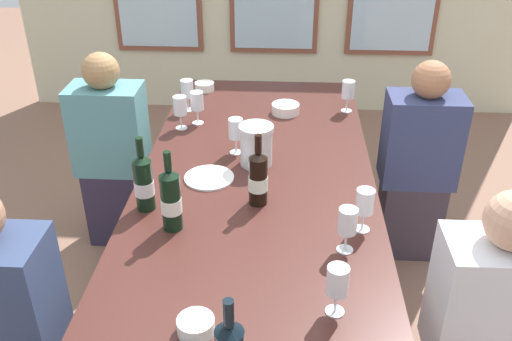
{
  "coord_description": "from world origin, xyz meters",
  "views": [
    {
      "loc": [
        0.12,
        -2.03,
        1.98
      ],
      "look_at": [
        0.0,
        0.05,
        0.79
      ],
      "focal_mm": 39.43,
      "sensor_mm": 36.0,
      "label": 1
    }
  ],
  "objects_px": {
    "wine_glass_0": "(337,282)",
    "wine_glass_4": "(236,130)",
    "white_plate_0": "(209,178)",
    "dining_table": "(255,200)",
    "seated_person_2": "(113,156)",
    "wine_bottle_0": "(171,200)",
    "wine_bottle_2": "(144,182)",
    "tasting_bowl_2": "(204,86)",
    "wine_glass_6": "(348,222)",
    "seated_person_3": "(417,168)",
    "tasting_bowl_0": "(285,109)",
    "metal_pitcher": "(256,145)",
    "seated_person_0": "(7,334)",
    "wine_glass_1": "(197,103)",
    "wine_glass_3": "(187,89)",
    "seated_person_1": "(483,338)",
    "wine_bottle_1": "(258,178)",
    "wine_glass_7": "(365,202)",
    "wine_glass_5": "(348,91)",
    "wine_glass_2": "(180,106)",
    "tasting_bowl_1": "(196,326)"
  },
  "relations": [
    {
      "from": "wine_glass_0",
      "to": "wine_glass_4",
      "type": "xyz_separation_m",
      "value": [
        -0.4,
        1.03,
        -0.0
      ]
    },
    {
      "from": "white_plate_0",
      "to": "wine_glass_4",
      "type": "xyz_separation_m",
      "value": [
        0.1,
        0.25,
        0.11
      ]
    },
    {
      "from": "dining_table",
      "to": "seated_person_2",
      "type": "bearing_deg",
      "value": 142.55
    },
    {
      "from": "wine_glass_0",
      "to": "wine_bottle_0",
      "type": "bearing_deg",
      "value": 144.51
    },
    {
      "from": "wine_bottle_2",
      "to": "tasting_bowl_2",
      "type": "relative_size",
      "value": 2.73
    },
    {
      "from": "wine_glass_6",
      "to": "seated_person_3",
      "type": "height_order",
      "value": "seated_person_3"
    },
    {
      "from": "tasting_bowl_2",
      "to": "tasting_bowl_0",
      "type": "bearing_deg",
      "value": -32.56
    },
    {
      "from": "seated_person_3",
      "to": "metal_pitcher",
      "type": "bearing_deg",
      "value": -154.66
    },
    {
      "from": "dining_table",
      "to": "tasting_bowl_0",
      "type": "bearing_deg",
      "value": 81.42
    },
    {
      "from": "tasting_bowl_0",
      "to": "seated_person_0",
      "type": "distance_m",
      "value": 1.75
    },
    {
      "from": "wine_glass_1",
      "to": "wine_glass_3",
      "type": "relative_size",
      "value": 1.0
    },
    {
      "from": "white_plate_0",
      "to": "seated_person_1",
      "type": "relative_size",
      "value": 0.2
    },
    {
      "from": "tasting_bowl_2",
      "to": "wine_glass_4",
      "type": "height_order",
      "value": "wine_glass_4"
    },
    {
      "from": "dining_table",
      "to": "wine_glass_4",
      "type": "distance_m",
      "value": 0.37
    },
    {
      "from": "seated_person_3",
      "to": "dining_table",
      "type": "bearing_deg",
      "value": -144.0
    },
    {
      "from": "wine_glass_6",
      "to": "seated_person_3",
      "type": "relative_size",
      "value": 0.16
    },
    {
      "from": "wine_glass_0",
      "to": "wine_glass_1",
      "type": "xyz_separation_m",
      "value": [
        -0.63,
        1.35,
        -0.0
      ]
    },
    {
      "from": "metal_pitcher",
      "to": "wine_glass_3",
      "type": "distance_m",
      "value": 0.71
    },
    {
      "from": "wine_bottle_1",
      "to": "wine_glass_3",
      "type": "bearing_deg",
      "value": 115.51
    },
    {
      "from": "wine_bottle_0",
      "to": "wine_bottle_2",
      "type": "bearing_deg",
      "value": 136.12
    },
    {
      "from": "wine_glass_0",
      "to": "wine_glass_1",
      "type": "height_order",
      "value": "same"
    },
    {
      "from": "dining_table",
      "to": "seated_person_0",
      "type": "relative_size",
      "value": 2.27
    },
    {
      "from": "wine_glass_1",
      "to": "wine_glass_7",
      "type": "relative_size",
      "value": 1.0
    },
    {
      "from": "seated_person_3",
      "to": "tasting_bowl_2",
      "type": "bearing_deg",
      "value": 157.41
    },
    {
      "from": "seated_person_1",
      "to": "wine_glass_5",
      "type": "bearing_deg",
      "value": 104.47
    },
    {
      "from": "wine_glass_0",
      "to": "wine_glass_4",
      "type": "bearing_deg",
      "value": 111.1
    },
    {
      "from": "seated_person_3",
      "to": "wine_glass_6",
      "type": "bearing_deg",
      "value": -115.17
    },
    {
      "from": "metal_pitcher",
      "to": "wine_bottle_1",
      "type": "relative_size",
      "value": 0.62
    },
    {
      "from": "seated_person_1",
      "to": "wine_glass_3",
      "type": "bearing_deg",
      "value": 131.64
    },
    {
      "from": "white_plate_0",
      "to": "wine_bottle_1",
      "type": "relative_size",
      "value": 0.71
    },
    {
      "from": "wine_bottle_0",
      "to": "wine_glass_2",
      "type": "distance_m",
      "value": 0.88
    },
    {
      "from": "wine_glass_2",
      "to": "wine_glass_7",
      "type": "height_order",
      "value": "same"
    },
    {
      "from": "tasting_bowl_2",
      "to": "wine_glass_7",
      "type": "xyz_separation_m",
      "value": [
        0.79,
        -1.37,
        0.1
      ]
    },
    {
      "from": "seated_person_3",
      "to": "wine_glass_7",
      "type": "bearing_deg",
      "value": -114.49
    },
    {
      "from": "wine_bottle_0",
      "to": "wine_glass_7",
      "type": "xyz_separation_m",
      "value": [
        0.71,
        0.03,
        -0.0
      ]
    },
    {
      "from": "tasting_bowl_1",
      "to": "seated_person_2",
      "type": "distance_m",
      "value": 1.63
    },
    {
      "from": "wine_bottle_0",
      "to": "wine_glass_7",
      "type": "bearing_deg",
      "value": 2.21
    },
    {
      "from": "wine_bottle_0",
      "to": "tasting_bowl_0",
      "type": "distance_m",
      "value": 1.17
    },
    {
      "from": "wine_glass_2",
      "to": "seated_person_2",
      "type": "distance_m",
      "value": 0.53
    },
    {
      "from": "seated_person_2",
      "to": "seated_person_1",
      "type": "bearing_deg",
      "value": -36.83
    },
    {
      "from": "wine_bottle_0",
      "to": "wine_bottle_2",
      "type": "distance_m",
      "value": 0.18
    },
    {
      "from": "wine_glass_4",
      "to": "tasting_bowl_2",
      "type": "bearing_deg",
      "value": 108.3
    },
    {
      "from": "wine_glass_5",
      "to": "white_plate_0",
      "type": "bearing_deg",
      "value": -130.38
    },
    {
      "from": "dining_table",
      "to": "tasting_bowl_0",
      "type": "distance_m",
      "value": 0.79
    },
    {
      "from": "wine_glass_1",
      "to": "white_plate_0",
      "type": "bearing_deg",
      "value": -76.8
    },
    {
      "from": "white_plate_0",
      "to": "wine_glass_7",
      "type": "height_order",
      "value": "wine_glass_7"
    },
    {
      "from": "wine_glass_0",
      "to": "wine_glass_6",
      "type": "bearing_deg",
      "value": 79.88
    },
    {
      "from": "wine_glass_6",
      "to": "wine_glass_2",
      "type": "bearing_deg",
      "value": 128.0
    },
    {
      "from": "wine_glass_1",
      "to": "wine_glass_4",
      "type": "distance_m",
      "value": 0.39
    },
    {
      "from": "white_plate_0",
      "to": "wine_glass_5",
      "type": "distance_m",
      "value": 1.02
    }
  ]
}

